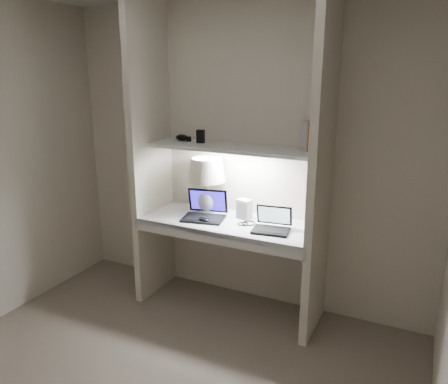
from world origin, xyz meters
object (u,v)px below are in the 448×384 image
Objects in this scene: table_lamp at (207,176)px; book_row at (318,137)px; laptop_main at (205,212)px; speaker at (244,209)px; laptop_netbook at (272,225)px.

table_lamp is 0.98m from book_row.
book_row reaches higher than laptop_main.
table_lamp is 2.98× the size of speaker.
book_row is at bearing 34.36° from laptop_netbook.
laptop_main is 1.09m from book_row.
laptop_netbook is at bearing -137.72° from book_row.
table_lamp is 0.72m from laptop_netbook.
speaker is at bearing 144.01° from laptop_netbook.
table_lamp is at bearing -174.81° from book_row.
laptop_main is at bearing -166.82° from book_row.
table_lamp reaches higher than laptop_main.
speaker is at bearing 1.43° from table_lamp.
book_row is (0.56, 0.07, 0.62)m from speaker.
table_lamp is at bearing 158.80° from laptop_netbook.
laptop_netbook is (0.64, -0.15, -0.28)m from table_lamp.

